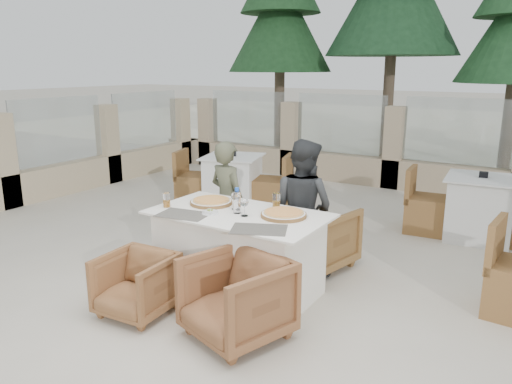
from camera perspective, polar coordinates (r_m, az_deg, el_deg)
The scene contains 25 objects.
ground at distance 4.87m, azimuth -2.13°, elevation -10.83°, with size 80.00×80.00×0.00m, color beige.
sand_patch at distance 17.94m, azimuth 23.98°, elevation 6.41°, with size 30.00×16.00×0.01m, color #F0E6C4.
perimeter_wall_far at distance 8.89m, azimuth 15.52°, elevation 5.55°, with size 10.00×0.34×1.60m, color tan, non-canonical shape.
perimeter_wall_left at distance 8.77m, azimuth -21.48°, elevation 4.96°, with size 0.34×7.00×1.60m, color tan, non-canonical shape.
pine_far_left at distance 12.23m, azimuth 2.78°, elevation 17.43°, with size 2.42×2.42×5.50m, color #1C4320.
pine_mid_left at distance 11.74m, azimuth 15.47°, elevation 19.55°, with size 2.86×2.86×6.50m, color #1D4425.
dining_table at distance 4.64m, azimuth -1.98°, elevation -6.95°, with size 1.60×0.90×0.77m, color white, non-canonical shape.
placemat_near_left at distance 4.50m, azimuth -8.29°, elevation -2.55°, with size 0.45×0.30×0.00m, color #5C584F.
placemat_near_right at distance 4.06m, azimuth 0.35°, elevation -4.28°, with size 0.45×0.30×0.00m, color #545048.
pizza_left at distance 4.81m, azimuth -5.14°, elevation -1.07°, with size 0.41×0.41×0.05m, color orange.
pizza_right at distance 4.40m, azimuth 3.18°, elevation -2.50°, with size 0.41×0.41×0.05m, color orange.
water_bottle at distance 4.48m, azimuth -2.18°, elevation -0.97°, with size 0.07×0.07×0.24m, color #BAD4F5.
wine_glass_centre at distance 4.60m, azimuth -2.41°, elevation -0.89°, with size 0.08×0.08×0.18m, color white, non-canonical shape.
wine_glass_near at distance 4.39m, azimuth -1.34°, elevation -1.62°, with size 0.08×0.08×0.18m, color white, non-canonical shape.
beer_glass_left at distance 4.76m, azimuth -10.18°, elevation -0.91°, with size 0.07×0.07×0.13m, color orange.
beer_glass_right at distance 4.64m, azimuth 2.34°, elevation -1.00°, with size 0.07×0.07×0.14m, color orange.
olive_dish at distance 4.49m, azimuth -5.27°, elevation -2.25°, with size 0.11×0.11×0.04m, color silver, non-canonical shape.
armchair_far_left at distance 5.62m, azimuth -0.12°, elevation -4.10°, with size 0.62×0.64×0.59m, color brown.
armchair_far_right at distance 5.26m, azimuth 6.85°, elevation -5.09°, with size 0.70×0.72×0.66m, color brown.
armchair_near_left at distance 4.40m, azimuth -13.52°, elevation -10.25°, with size 0.57×0.58×0.53m, color brown.
armchair_near_right at distance 3.92m, azimuth -2.25°, elevation -12.02°, with size 0.70×0.72×0.65m, color brown.
diner_left at distance 5.36m, azimuth -3.28°, elevation -1.06°, with size 0.47×0.31×1.30m, color #51533C.
diner_right at distance 4.99m, azimuth 5.37°, elevation -1.80°, with size 0.67×0.52×1.38m, color #323436.
bg_table_a at distance 7.46m, azimuth -2.66°, elevation 1.22°, with size 1.64×0.82×0.77m, color white, non-canonical shape.
bg_table_b at distance 6.61m, azimuth 24.21°, elevation -1.74°, with size 1.64×0.82×0.77m, color silver, non-canonical shape.
Camera 1 is at (2.49, -3.64, 2.06)m, focal length 35.00 mm.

